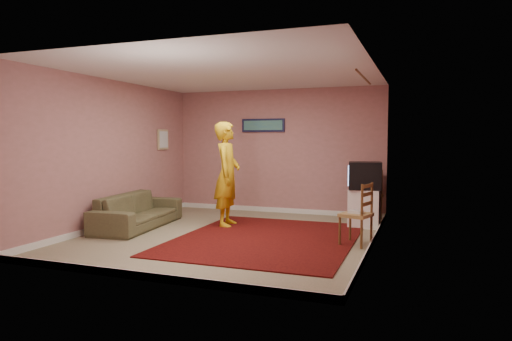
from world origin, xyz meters
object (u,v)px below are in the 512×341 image
(chair_a, at_px, (368,189))
(person, at_px, (227,174))
(crt_tv, at_px, (365,176))
(chair_b, at_px, (356,207))
(tv_cabinet, at_px, (364,208))
(sofa, at_px, (138,211))

(chair_a, xyz_separation_m, person, (-2.31, -1.45, 0.34))
(crt_tv, relative_size, chair_b, 1.22)
(crt_tv, xyz_separation_m, chair_a, (-0.01, 0.69, -0.32))
(person, bearing_deg, tv_cabinet, -81.96)
(sofa, relative_size, person, 1.09)
(tv_cabinet, bearing_deg, chair_b, -88.05)
(chair_a, relative_size, sofa, 0.27)
(chair_a, bearing_deg, person, -130.03)
(crt_tv, distance_m, chair_b, 1.51)
(sofa, bearing_deg, tv_cabinet, -74.70)
(chair_b, bearing_deg, crt_tv, -161.80)
(crt_tv, distance_m, sofa, 4.06)
(tv_cabinet, height_order, crt_tv, crt_tv)
(chair_a, distance_m, chair_b, 2.16)
(chair_b, bearing_deg, sofa, -74.41)
(person, bearing_deg, crt_tv, -81.93)
(tv_cabinet, xyz_separation_m, sofa, (-3.75, -1.44, -0.04))
(chair_a, distance_m, sofa, 4.31)
(tv_cabinet, height_order, sofa, tv_cabinet)
(crt_tv, xyz_separation_m, sofa, (-3.74, -1.44, -0.62))
(chair_a, bearing_deg, sofa, -132.47)
(crt_tv, bearing_deg, person, -169.50)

